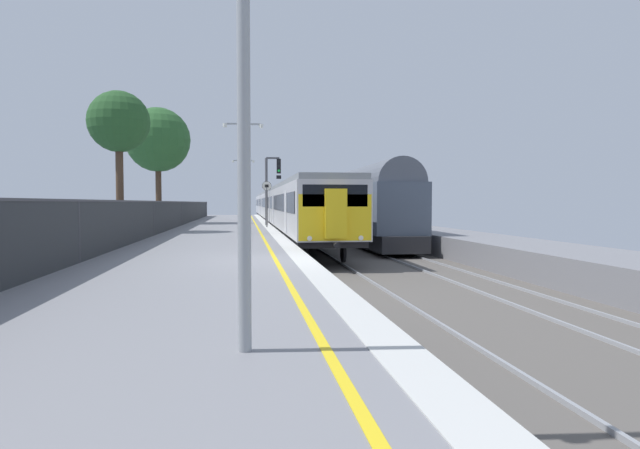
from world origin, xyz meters
TOP-DOWN VIEW (x-y plane):
  - ground at (2.64, 0.00)m, footprint 17.40×110.00m
  - commuter_train_at_platform at (2.10, 36.52)m, footprint 2.83×64.23m
  - freight_train_adjacent_track at (6.10, 29.89)m, footprint 2.60×42.10m
  - signal_gantry at (0.63, 22.53)m, footprint 1.10×0.24m
  - speed_limit_sign at (0.25, 19.63)m, footprint 0.59×0.08m
  - platform_lamp_near at (-1.20, -9.00)m, footprint 2.00×0.20m
  - platform_lamp_mid at (-1.20, 12.61)m, footprint 2.00×0.20m
  - platform_lamp_far at (-1.20, 34.23)m, footprint 2.00×0.20m
  - platform_back_fence at (-5.45, -0.00)m, footprint 0.07×99.00m
  - background_tree_left at (-7.66, 14.89)m, footprint 3.20×3.20m
  - background_tree_centre at (-7.57, 27.18)m, footprint 4.78×4.78m

SIDE VIEW (x-z plane):
  - ground at x=2.64m, z-range -1.21..0.00m
  - platform_back_fence at x=-5.45m, z-range 0.04..1.69m
  - commuter_train_at_platform at x=2.10m, z-range -0.64..3.17m
  - freight_train_adjacent_track at x=6.10m, z-range -0.78..3.87m
  - speed_limit_sign at x=0.25m, z-range 0.39..3.30m
  - signal_gantry at x=0.63m, z-range 0.60..5.27m
  - platform_lamp_far at x=-1.20m, z-range 0.50..5.93m
  - platform_lamp_mid at x=-1.20m, z-range 0.51..6.09m
  - platform_lamp_near at x=-1.20m, z-range 0.51..6.22m
  - background_tree_left at x=-7.66m, z-range 1.97..9.38m
  - background_tree_centre at x=-7.57m, z-range 1.82..10.47m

